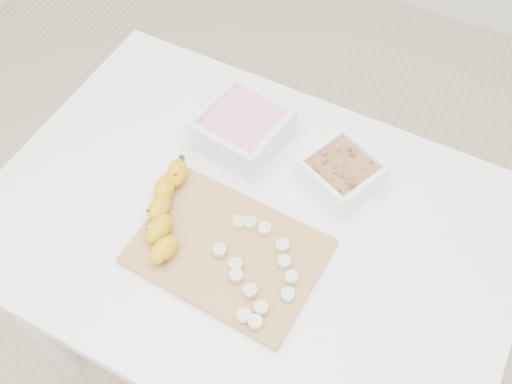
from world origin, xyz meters
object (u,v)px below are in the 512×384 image
at_px(cutting_board, 228,251).
at_px(banana, 166,212).
at_px(bowl_yogurt, 243,128).
at_px(table, 249,245).
at_px(bowl_granola, 341,172).

xyz_separation_m(cutting_board, banana, (-0.13, 0.01, 0.03)).
height_order(bowl_yogurt, banana, bowl_yogurt).
distance_m(table, bowl_yogurt, 0.24).
bearing_deg(banana, table, 14.94).
distance_m(bowl_granola, cutting_board, 0.27).
height_order(table, bowl_granola, bowl_granola).
height_order(table, banana, banana).
bearing_deg(banana, bowl_granola, 30.47).
relative_size(bowl_yogurt, banana, 0.82).
relative_size(table, bowl_granola, 5.91).
distance_m(table, banana, 0.20).
xyz_separation_m(table, banana, (-0.14, -0.07, 0.13)).
bearing_deg(banana, cutting_board, -15.56).
distance_m(table, cutting_board, 0.13).
relative_size(bowl_granola, cutting_board, 0.51).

